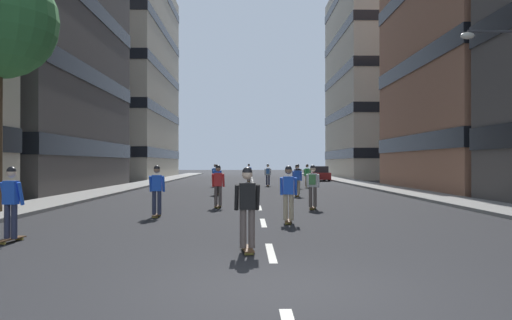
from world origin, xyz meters
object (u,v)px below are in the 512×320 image
Objects in this scene: skater_7 at (157,188)px; skater_13 at (268,174)px; streetlamp_right at (508,99)px; skater_5 at (217,178)px; skater_0 at (307,175)px; skater_3 at (218,184)px; skater_11 at (298,175)px; skater_9 at (288,191)px; skater_4 at (297,179)px; skater_8 at (249,172)px; skater_12 at (247,205)px; skater_2 at (11,200)px; parked_car_near at (319,174)px; skater_1 at (313,184)px; skater_6 at (215,174)px.

skater_7 is 22.43m from skater_13.
streetlamp_right is 3.65× the size of skater_5.
streetlamp_right reaches higher than skater_0.
skater_3 is 15.96m from skater_11.
skater_3 is (-5.71, -16.37, 0.00)m from skater_0.
skater_0 is at bearing 81.51° from skater_9.
skater_13 is at bearing 77.84° from skater_7.
streetlamp_right is 23.10m from skater_13.
skater_4 is 1.00× the size of skater_11.
streetlamp_right is at bearing -56.36° from skater_4.
skater_11 is at bearing -58.23° from skater_13.
skater_12 is (-0.09, -36.94, -0.03)m from skater_8.
skater_8 is at bearing 81.00° from skater_2.
streetlamp_right is 3.65× the size of skater_12.
skater_3 is 18.73m from skater_13.
skater_7 and skater_11 have the same top height.
skater_3 is at bearing -107.83° from skater_11.
skater_7 is (-1.89, -3.41, 0.00)m from skater_3.
skater_0 is at bearing -101.99° from parked_car_near.
skater_4 and skater_7 have the same top height.
streetlamp_right is 16.14m from skater_2.
skater_11 is (-3.75, -14.93, 0.29)m from parked_car_near.
skater_1 is (-6.64, 2.34, -3.12)m from streetlamp_right.
parked_car_near is 0.68× the size of streetlamp_right.
skater_2 is at bearing -135.71° from skater_1.
streetlamp_right is 3.65× the size of skater_3.
skater_0 is 1.00× the size of skater_11.
skater_1 is 1.00× the size of skater_13.
skater_7 is at bearing -119.04° from skater_3.
streetlamp_right reaches higher than skater_11.
skater_1 is 15.94m from skater_11.
skater_3 is 10.10m from skater_12.
skater_9 is at bearing -106.77° from skater_1.
skater_2 is 5.80m from skater_7.
skater_2 is at bearing -111.09° from skater_11.
skater_12 is at bearing -90.14° from skater_8.
streetlamp_right is at bearing -19.39° from skater_1.
parked_car_near is 40.90m from skater_2.
skater_0 and skater_8 have the same top height.
skater_1 is 1.00× the size of skater_3.
skater_3 is at bearing -85.72° from skater_6.
skater_13 is at bearing 75.28° from skater_2.
skater_0 and skater_12 have the same top height.
skater_6 is at bearing 119.35° from streetlamp_right.
skater_2 is at bearing -108.46° from parked_car_near.
skater_2 and skater_12 have the same top height.
skater_7 is at bearing -178.36° from streetlamp_right.
skater_7 is (2.42, 5.26, 0.00)m from skater_2.
skater_3 is 1.00× the size of skater_5.
skater_9 is (-7.99, -2.14, -3.15)m from streetlamp_right.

